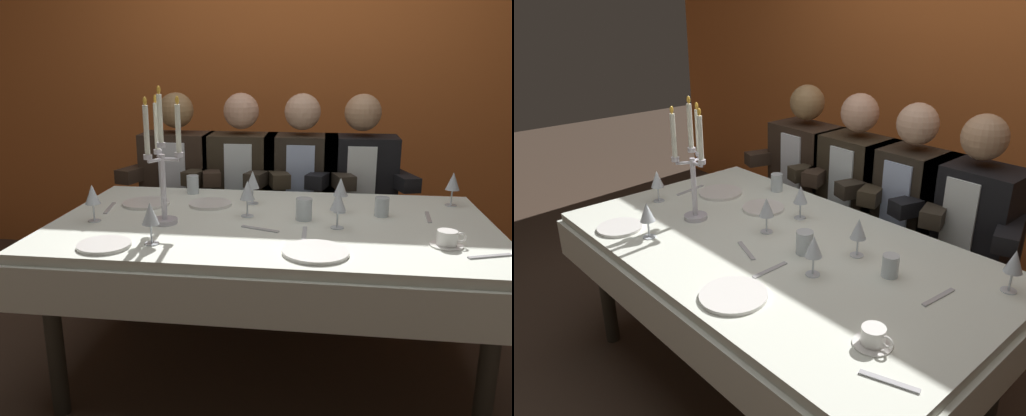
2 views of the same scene
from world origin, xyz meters
TOP-DOWN VIEW (x-y plane):
  - ground_plane at (0.00, 0.00)m, footprint 12.00×12.00m
  - back_wall at (0.00, 1.66)m, footprint 6.00×0.12m
  - dining_table at (0.00, 0.00)m, footprint 1.94×1.14m
  - candelabra at (-0.45, -0.10)m, footprint 0.15×0.17m
  - dinner_plate_0 at (-0.59, -0.42)m, footprint 0.20×0.20m
  - dinner_plate_1 at (-0.32, 0.22)m, footprint 0.21×0.21m
  - dinner_plate_2 at (-0.64, 0.19)m, footprint 0.23×0.23m
  - dinner_plate_3 at (0.20, -0.39)m, footprint 0.24×0.24m
  - wine_glass_0 at (-0.12, 0.05)m, footprint 0.07×0.07m
  - wine_glass_1 at (0.28, -0.07)m, footprint 0.07×0.07m
  - wine_glass_2 at (-0.12, 0.27)m, footprint 0.07×0.07m
  - wine_glass_3 at (0.83, 0.36)m, footprint 0.07×0.07m
  - wine_glass_4 at (-0.77, -0.11)m, footprint 0.07×0.07m
  - wine_glass_5 at (-0.42, -0.36)m, footprint 0.07×0.07m
  - wine_glass_6 at (0.30, 0.17)m, footprint 0.07×0.07m
  - water_tumbler_0 at (0.14, 0.03)m, footprint 0.07×0.07m
  - water_tumbler_1 at (0.48, 0.14)m, footprint 0.06×0.06m
  - water_tumbler_2 at (-0.47, 0.44)m, footprint 0.06×0.06m
  - coffee_cup_0 at (0.69, -0.24)m, footprint 0.13×0.12m
  - fork_0 at (0.15, -0.17)m, footprint 0.02×0.17m
  - fork_1 at (0.82, -0.34)m, footprint 0.17×0.07m
  - knife_2 at (-0.79, 0.09)m, footprint 0.05×0.19m
  - spoon_3 at (-0.04, -0.14)m, footprint 0.17×0.08m
  - spoon_4 at (0.69, 0.14)m, footprint 0.03×0.17m
  - seated_diner_0 at (-0.67, 0.89)m, footprint 0.63×0.48m
  - seated_diner_1 at (-0.28, 0.89)m, footprint 0.63×0.48m
  - seated_diner_2 at (0.08, 0.89)m, footprint 0.63×0.48m
  - seated_diner_3 at (0.43, 0.89)m, footprint 0.63×0.48m

SIDE VIEW (x-z plane):
  - ground_plane at x=0.00m, z-range 0.00..0.00m
  - dining_table at x=0.00m, z-range 0.25..0.99m
  - seated_diner_0 at x=-0.67m, z-range 0.12..1.36m
  - seated_diner_1 at x=-0.28m, z-range 0.12..1.36m
  - seated_diner_2 at x=0.08m, z-range 0.12..1.36m
  - seated_diner_3 at x=0.43m, z-range 0.12..1.36m
  - fork_0 at x=0.15m, z-range 0.74..0.75m
  - fork_1 at x=0.82m, z-range 0.74..0.75m
  - knife_2 at x=-0.79m, z-range 0.74..0.75m
  - spoon_3 at x=-0.04m, z-range 0.74..0.75m
  - spoon_4 at x=0.69m, z-range 0.74..0.75m
  - dinner_plate_0 at x=-0.59m, z-range 0.74..0.75m
  - dinner_plate_1 at x=-0.32m, z-range 0.74..0.75m
  - dinner_plate_2 at x=-0.64m, z-range 0.74..0.75m
  - dinner_plate_3 at x=0.20m, z-range 0.74..0.75m
  - coffee_cup_0 at x=0.69m, z-range 0.74..0.80m
  - water_tumbler_1 at x=0.48m, z-range 0.74..0.83m
  - water_tumbler_2 at x=-0.47m, z-range 0.74..0.84m
  - water_tumbler_0 at x=0.14m, z-range 0.74..0.84m
  - wine_glass_1 at x=0.28m, z-range 0.77..0.94m
  - wine_glass_3 at x=0.83m, z-range 0.77..0.94m
  - wine_glass_4 at x=-0.77m, z-range 0.77..0.94m
  - wine_glass_0 at x=-0.12m, z-range 0.77..0.94m
  - wine_glass_2 at x=-0.12m, z-range 0.77..0.94m
  - wine_glass_5 at x=-0.42m, z-range 0.77..0.94m
  - wine_glass_6 at x=0.30m, z-range 0.77..0.94m
  - candelabra at x=-0.45m, z-range 0.71..1.29m
  - back_wall at x=0.00m, z-range 0.00..2.70m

